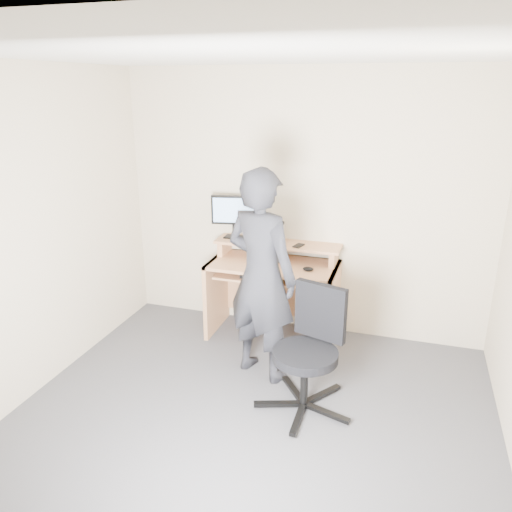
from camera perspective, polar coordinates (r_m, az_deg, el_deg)
The scene contains 14 objects.
ground at distance 3.75m, azimuth -1.34°, elevation -19.45°, with size 3.50×3.50×0.00m, color #505055.
back_wall at distance 4.75m, azimuth 5.37°, elevation 5.77°, with size 3.50×0.02×2.50m, color #BFAF98.
ceiling at distance 2.94m, azimuth -1.74°, elevation 22.27°, with size 3.50×3.50×0.02m, color white.
desk at distance 4.80m, azimuth 2.21°, elevation -2.81°, with size 1.20×0.60×0.91m.
monitor at distance 4.82m, azimuth -2.52°, elevation 4.96°, with size 0.44×0.12×0.42m.
external_drive at distance 4.72m, azimuth 1.97°, elevation 2.75°, with size 0.07×0.13×0.20m, color black.
travel_mug at distance 4.71m, azimuth 2.74°, elevation 2.62°, with size 0.08×0.08×0.18m, color #B6B6BB.
smartphone at distance 4.65m, azimuth 4.89°, elevation 1.19°, with size 0.07×0.13×0.01m, color black.
charger at distance 4.72m, azimuth -0.82°, elevation 1.72°, with size 0.04×0.04×0.04m, color black.
headphones at distance 4.84m, azimuth 0.65°, elevation 2.05°, with size 0.16×0.16×0.02m, color silver.
keyboard at distance 4.62m, azimuth 1.08°, elevation -2.12°, with size 0.46×0.18×0.03m, color black.
mouse at distance 4.48m, azimuth 5.98°, elevation -1.49°, with size 0.10×0.06×0.04m, color black.
office_chair at distance 3.77m, azimuth 6.23°, elevation -10.13°, with size 0.73×0.70×0.92m.
person at distance 3.99m, azimuth 0.60°, elevation -2.32°, with size 0.64×0.42×1.76m, color black.
Camera 1 is at (0.96, -2.77, 2.34)m, focal length 35.00 mm.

